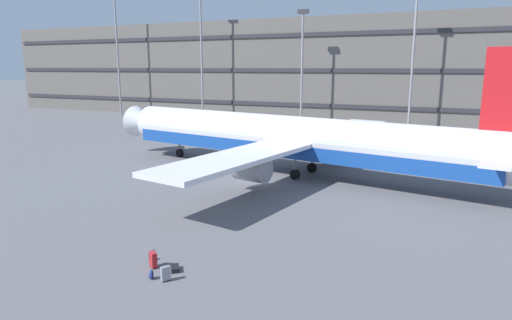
# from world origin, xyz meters

# --- Properties ---
(ground_plane) EXTENTS (600.00, 600.00, 0.00)m
(ground_plane) POSITION_xyz_m (0.00, 0.00, 0.00)
(ground_plane) COLOR #5B5B60
(terminal_structure) EXTENTS (162.78, 19.61, 18.48)m
(terminal_structure) POSITION_xyz_m (0.00, 52.28, 9.24)
(terminal_structure) COLOR #605B56
(terminal_structure) RESTS_ON ground_plane
(airliner) EXTENTS (43.41, 35.35, 11.21)m
(airliner) POSITION_xyz_m (2.44, 3.36, 3.33)
(airliner) COLOR silver
(airliner) RESTS_ON ground_plane
(light_mast_far_left) EXTENTS (1.80, 0.50, 25.87)m
(light_mast_far_left) POSITION_xyz_m (-48.07, 37.98, 14.68)
(light_mast_far_left) COLOR gray
(light_mast_far_left) RESTS_ON ground_plane
(light_mast_left) EXTENTS (1.80, 0.50, 24.99)m
(light_mast_left) POSITION_xyz_m (-28.29, 37.98, 14.23)
(light_mast_left) COLOR gray
(light_mast_left) RESTS_ON ground_plane
(light_mast_center_left) EXTENTS (1.80, 0.50, 19.10)m
(light_mast_center_left) POSITION_xyz_m (-8.70, 37.98, 11.19)
(light_mast_center_left) COLOR gray
(light_mast_center_left) RESTS_ON ground_plane
(light_mast_center_right) EXTENTS (1.80, 0.50, 21.54)m
(light_mast_center_right) POSITION_xyz_m (8.95, 37.98, 12.46)
(light_mast_center_right) COLOR gray
(light_mast_center_right) RESTS_ON ground_plane
(suitcase_black) EXTENTS (0.75, 0.81, 0.22)m
(suitcase_black) POSITION_xyz_m (4.01, -18.16, 0.11)
(suitcase_black) COLOR black
(suitcase_black) RESTS_ON ground_plane
(suitcase_large) EXTENTS (0.39, 0.48, 0.88)m
(suitcase_large) POSITION_xyz_m (4.25, -19.27, 0.39)
(suitcase_large) COLOR gray
(suitcase_large) RESTS_ON ground_plane
(suitcase_laid_flat) EXTENTS (0.53, 0.46, 0.94)m
(suitcase_laid_flat) POSITION_xyz_m (2.83, -18.33, 0.42)
(suitcase_laid_flat) COLOR #B21E23
(suitcase_laid_flat) RESTS_ON ground_plane
(backpack_purple) EXTENTS (0.36, 0.37, 0.51)m
(backpack_purple) POSITION_xyz_m (3.51, -19.41, 0.22)
(backpack_purple) COLOR navy
(backpack_purple) RESTS_ON ground_plane
(backpack_teal) EXTENTS (0.32, 0.35, 0.52)m
(backpack_teal) POSITION_xyz_m (2.18, -17.69, 0.23)
(backpack_teal) COLOR black
(backpack_teal) RESTS_ON ground_plane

